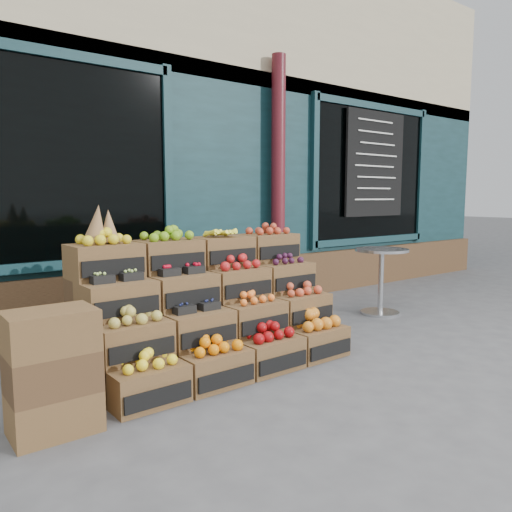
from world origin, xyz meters
TOP-DOWN VIEW (x-y plane):
  - ground at (0.00, 0.00)m, footprint 60.00×60.00m
  - shop_facade at (0.00, 5.11)m, footprint 12.00×6.24m
  - crate_display at (-0.83, 0.51)m, footprint 2.17×1.09m
  - spare_crates at (-2.26, -0.00)m, footprint 0.50×0.35m
  - bistro_table at (1.73, 0.76)m, footprint 0.63×0.63m
  - shopkeeper at (-1.23, 2.94)m, footprint 0.85×0.60m

SIDE VIEW (x-z plane):
  - ground at x=0.00m, z-range 0.00..0.00m
  - spare_crates at x=-2.26m, z-range 0.00..0.75m
  - crate_display at x=-0.83m, z-range -0.26..1.09m
  - bistro_table at x=1.73m, z-range 0.10..0.89m
  - shopkeeper at x=-1.23m, z-range 0.00..2.20m
  - shop_facade at x=0.00m, z-range 0.00..4.80m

